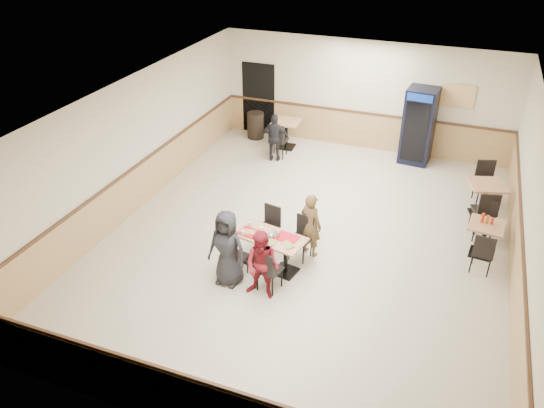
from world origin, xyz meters
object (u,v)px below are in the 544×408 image
at_px(diner_woman_right, 262,266).
at_px(side_table_near, 485,235).
at_px(back_table, 286,130).
at_px(trash_bin, 256,125).
at_px(diner_man_opposite, 311,225).
at_px(pepsi_cooler, 419,126).
at_px(main_table, 271,247).
at_px(diner_woman_left, 227,248).
at_px(lone_diner, 275,138).
at_px(side_table_far, 485,195).

height_order(diner_woman_right, side_table_near, diner_woman_right).
bearing_deg(back_table, trash_bin, 162.00).
distance_m(diner_man_opposite, pepsi_cooler, 5.28).
bearing_deg(side_table_near, diner_man_opposite, -159.95).
height_order(main_table, side_table_near, main_table).
relative_size(diner_woman_left, trash_bin, 1.95).
relative_size(main_table, diner_woman_left, 0.95).
bearing_deg(pepsi_cooler, diner_woman_left, -105.78).
height_order(diner_woman_left, lone_diner, diner_woman_left).
distance_m(back_table, pepsi_cooler, 3.58).
xyz_separation_m(lone_diner, pepsi_cooler, (3.53, 1.29, 0.36)).
bearing_deg(back_table, diner_woman_left, -80.45).
distance_m(main_table, back_table, 5.63).
relative_size(lone_diner, pepsi_cooler, 0.65).
distance_m(pepsi_cooler, trash_bin, 4.65).
bearing_deg(main_table, pepsi_cooler, 82.66).
bearing_deg(diner_man_opposite, side_table_near, -137.99).
xyz_separation_m(diner_man_opposite, back_table, (-2.17, 4.70, -0.14)).
bearing_deg(main_table, trash_bin, 126.04).
distance_m(side_table_near, side_table_far, 1.58).
height_order(back_table, trash_bin, back_table).
relative_size(diner_woman_right, side_table_near, 1.84).
relative_size(diner_woman_left, side_table_near, 2.08).
bearing_deg(lone_diner, diner_woman_right, 95.18).
height_order(diner_woman_left, side_table_far, diner_woman_left).
distance_m(lone_diner, pepsi_cooler, 3.77).
bearing_deg(diner_woman_left, side_table_near, 34.34).
relative_size(diner_man_opposite, side_table_far, 1.44).
height_order(back_table, pepsi_cooler, pepsi_cooler).
bearing_deg(back_table, diner_man_opposite, -65.24).
height_order(diner_man_opposite, side_table_near, diner_man_opposite).
bearing_deg(main_table, lone_diner, 120.64).
distance_m(lone_diner, side_table_near, 5.99).
distance_m(diner_woman_left, side_table_far, 5.99).
distance_m(main_table, diner_woman_left, 0.95).
relative_size(main_table, side_table_far, 1.53).
relative_size(main_table, trash_bin, 1.85).
bearing_deg(side_table_far, lone_diner, 168.94).
xyz_separation_m(diner_woman_left, diner_woman_right, (0.74, -0.14, -0.09)).
xyz_separation_m(main_table, side_table_near, (3.78, 1.88, -0.00)).
bearing_deg(side_table_near, side_table_far, 91.64).
distance_m(diner_woman_left, diner_man_opposite, 1.81).
height_order(main_table, back_table, back_table).
bearing_deg(main_table, diner_woman_left, -117.90).
distance_m(side_table_far, trash_bin, 6.81).
bearing_deg(side_table_far, pepsi_cooler, 127.72).
distance_m(diner_woman_left, trash_bin, 6.80).
height_order(diner_man_opposite, side_table_far, diner_man_opposite).
height_order(diner_man_opposite, pepsi_cooler, pepsi_cooler).
distance_m(diner_woman_right, trash_bin, 7.19).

